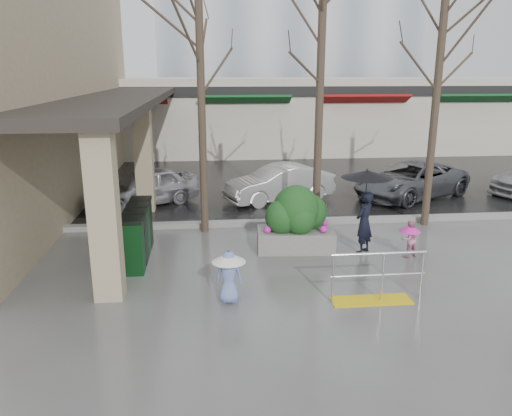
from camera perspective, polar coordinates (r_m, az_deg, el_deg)
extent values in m
plane|color=#51514F|center=(11.11, 4.62, -8.10)|extent=(120.00, 120.00, 0.00)
cube|color=black|center=(32.37, -2.23, 7.64)|extent=(120.00, 36.00, 0.01)
cube|color=gray|center=(14.80, 1.93, -1.65)|extent=(120.00, 0.30, 0.15)
cube|color=#2D2823|center=(18.27, -15.17, 12.44)|extent=(2.80, 18.00, 0.25)
cube|color=tan|center=(10.10, -16.97, -0.65)|extent=(0.55, 0.55, 3.50)
cube|color=tan|center=(16.37, -12.69, 5.68)|extent=(0.55, 0.55, 3.50)
cube|color=beige|center=(28.39, 2.32, 10.58)|extent=(34.00, 6.00, 4.00)
cube|color=maroon|center=(25.50, -15.20, 11.42)|extent=(4.50, 1.68, 0.87)
cube|color=#0F4C1E|center=(25.23, -1.35, 11.90)|extent=(4.50, 1.68, 0.87)
cube|color=maroon|center=(26.37, 12.05, 11.73)|extent=(4.50, 1.68, 0.87)
cube|color=#0F4C1E|center=(28.73, 23.76, 11.07)|extent=(4.50, 1.68, 0.87)
cube|color=black|center=(25.43, 3.26, 13.15)|extent=(34.00, 0.35, 0.50)
cube|color=yellow|center=(10.36, 13.01, -10.24)|extent=(1.60, 0.50, 0.02)
cylinder|color=silver|center=(9.94, 8.77, -8.04)|extent=(0.05, 0.05, 1.00)
cylinder|color=silver|center=(10.23, 14.25, -7.67)|extent=(0.05, 0.05, 1.00)
cylinder|color=silver|center=(10.52, 18.40, -7.34)|extent=(0.05, 0.05, 1.00)
cylinder|color=silver|center=(10.01, 13.90, -5.07)|extent=(1.90, 0.06, 0.06)
cylinder|color=silver|center=(10.18, 13.74, -7.45)|extent=(1.90, 0.04, 0.04)
cylinder|color=#382B21|center=(13.65, -6.23, 11.05)|extent=(0.22, 0.22, 6.80)
cylinder|color=#382B21|center=(13.99, 7.26, 11.54)|extent=(0.22, 0.22, 7.00)
cylinder|color=#382B21|center=(15.08, 19.75, 10.09)|extent=(0.22, 0.22, 6.50)
imported|color=black|center=(12.65, 12.26, -1.63)|extent=(0.67, 0.67, 1.58)
cylinder|color=black|center=(12.44, 12.47, 1.96)|extent=(0.02, 0.02, 1.00)
cone|color=black|center=(12.36, 12.58, 3.80)|extent=(1.25, 1.25, 0.18)
sphere|color=black|center=(12.33, 12.61, 4.30)|extent=(0.05, 0.05, 0.05)
imported|color=pink|center=(12.75, 17.09, -3.40)|extent=(0.53, 0.46, 0.92)
cylinder|color=black|center=(12.70, 17.15, -2.68)|extent=(0.02, 0.02, 0.40)
cone|color=#F727B6|center=(12.67, 17.19, -2.22)|extent=(0.52, 0.52, 0.18)
sphere|color=black|center=(12.64, 17.23, -1.74)|extent=(0.05, 0.05, 0.05)
imported|color=#7187C9|center=(9.86, -3.11, -7.87)|extent=(0.55, 0.39, 1.07)
cylinder|color=black|center=(9.76, -3.13, -6.53)|extent=(0.02, 0.02, 0.50)
cone|color=white|center=(9.70, -3.14, -5.66)|extent=(0.67, 0.67, 0.18)
sphere|color=black|center=(9.66, -3.15, -5.05)|extent=(0.05, 0.05, 0.05)
cube|color=slate|center=(12.77, 4.53, -3.61)|extent=(1.99, 1.11, 0.53)
ellipsoid|color=#143E16|center=(12.53, 4.61, -0.17)|extent=(1.18, 1.06, 1.23)
sphere|color=#143E16|center=(12.41, 2.98, -1.00)|extent=(0.85, 0.85, 0.85)
sphere|color=#143E16|center=(12.79, 6.12, -0.49)|extent=(0.89, 0.89, 0.89)
cube|color=#0B3312|center=(11.54, -13.92, -4.43)|extent=(0.49, 0.49, 1.19)
cube|color=black|center=(11.34, -14.13, -1.34)|extent=(0.52, 0.52, 0.09)
cube|color=black|center=(12.09, -13.55, -3.47)|extent=(0.49, 0.49, 1.19)
cube|color=black|center=(11.90, -13.74, -0.51)|extent=(0.52, 0.52, 0.09)
cube|color=#0E3E1D|center=(12.65, -13.21, -2.60)|extent=(0.49, 0.49, 1.19)
cube|color=black|center=(12.47, -13.39, 0.24)|extent=(0.52, 0.52, 0.09)
cube|color=black|center=(13.22, -12.89, -1.80)|extent=(0.49, 0.49, 1.19)
cube|color=black|center=(13.04, -13.07, 0.93)|extent=(0.52, 0.52, 0.09)
imported|color=#A9A9AE|center=(17.21, -12.72, 2.34)|extent=(3.94, 3.18, 1.26)
imported|color=silver|center=(17.38, 2.71, 2.83)|extent=(4.05, 2.57, 1.26)
imported|color=#54575B|center=(18.71, 17.30, 3.06)|extent=(4.98, 4.04, 1.26)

